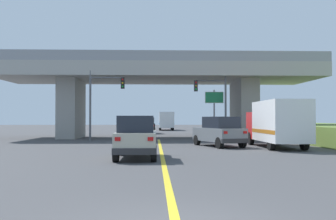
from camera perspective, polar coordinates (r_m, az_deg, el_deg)
The scene contains 11 objects.
ground at distance 38.44m, azimuth -1.42°, elevation -4.08°, with size 160.00×160.00×0.00m, color #424244.
overpass_bridge at distance 38.57m, azimuth -1.41°, elevation 4.16°, with size 30.50×9.31×7.84m.
lane_divider_stripe at distance 21.04m, azimuth -0.94°, elevation -6.41°, with size 0.20×28.53×0.01m, color yellow.
suv_lead at distance 18.59m, azimuth -4.64°, elevation -3.97°, with size 1.90×4.32×2.02m.
suv_crossing at distance 26.61m, azimuth 7.49°, elevation -3.14°, with size 3.18×4.97×2.02m.
box_truck at distance 26.29m, azimuth 15.62°, elevation -1.86°, with size 2.33×7.23×3.01m.
sedan_oncoming at distance 49.30m, azimuth -3.01°, elevation -2.28°, with size 1.95×4.74×2.02m.
traffic_signal_nearside at distance 34.83m, azimuth 6.95°, elevation 1.87°, with size 2.90×0.36×6.08m.
traffic_signal_farside at distance 34.18m, azimuth -9.70°, elevation 2.06°, with size 3.04×0.36×6.04m.
highway_sign at distance 35.31m, azimuth 6.76°, elevation 1.04°, with size 1.67×0.17×4.47m.
semi_truck_distant at distance 63.68m, azimuth -0.26°, elevation -1.55°, with size 2.33×7.25×2.94m.
Camera 1 is at (-0.38, -6.69, 1.89)m, focal length 41.76 mm.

